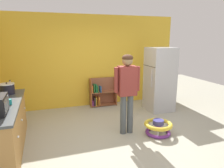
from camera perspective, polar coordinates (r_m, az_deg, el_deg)
ground_plane at (r=4.47m, az=2.47°, el=-14.42°), size 12.00×12.00×0.00m
back_wall at (r=6.25m, az=-5.16°, el=6.29°), size 5.20×0.06×2.70m
kitchen_counter at (r=4.27m, az=-27.80°, el=-10.66°), size 0.65×2.13×0.90m
refrigerator at (r=5.97m, az=13.05°, el=1.26°), size 0.73×0.68×1.78m
bookshelf at (r=6.30m, az=-3.02°, el=-2.70°), size 0.80×0.28×0.85m
standing_person at (r=4.32m, az=4.18°, el=-0.74°), size 0.57×0.23×1.71m
baby_walker at (r=4.64m, az=12.62°, el=-11.53°), size 0.60×0.60×0.32m
crock_pot at (r=4.75m, az=-27.00°, el=-1.19°), size 0.29×0.29×0.25m
clear_bottle at (r=4.98m, az=-26.26°, el=-0.69°), size 0.07×0.07×0.25m
blue_cup at (r=4.37m, az=-27.74°, el=-3.23°), size 0.08×0.08×0.09m
teal_cup at (r=4.01m, az=-26.51°, el=-4.46°), size 0.08×0.08×0.09m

